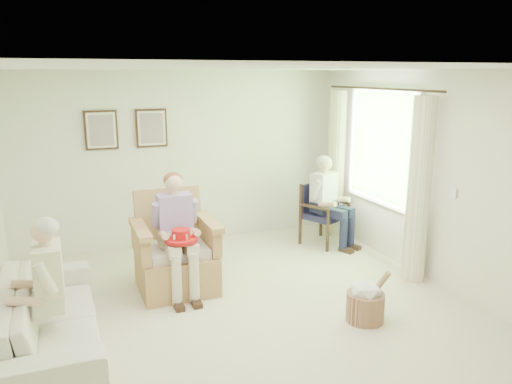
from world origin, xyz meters
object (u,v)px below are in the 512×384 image
Objects in this scene: wicker_armchair at (175,259)px; person_sofa at (44,282)px; sofa at (49,318)px; person_wicker at (177,225)px; person_dark at (328,195)px; wood_armchair at (322,211)px; hatbox at (366,300)px; red_hat at (181,237)px.

person_sofa is (-1.42, -1.07, 0.37)m from wicker_armchair.
sofa is 1.70m from person_wicker.
person_sofa is (-3.90, -1.77, -0.03)m from person_dark.
wood_armchair is 1.55× the size of hatbox.
person_sofa is at bearing -146.78° from person_wicker.
sofa is 1.71× the size of person_sofa.
person_wicker reaches higher than hatbox.
person_wicker is at bearing 89.57° from red_hat.
wicker_armchair is 0.53× the size of sofa.
wicker_armchair is at bearing 173.76° from wood_armchair.
person_dark is 2.70m from red_hat.
person_sofa is at bearing -142.59° from wicker_armchair.
wicker_armchair is at bearing 127.72° from person_sofa.
hatbox is (1.66, -1.41, -0.61)m from person_wicker.
person_wicker is 2.26m from hatbox.
person_dark reaches higher than wood_armchair.
wicker_armchair reaches higher than red_hat.
wood_armchair is at bearing 25.90° from red_hat.
person_sofa is (-1.42, -0.92, -0.10)m from person_wicker.
wood_armchair is 0.71× the size of person_sofa.
hatbox is at bearing 81.61° from person_sofa.
person_dark reaches higher than hatbox.
person_dark reaches higher than person_sofa.
person_sofa reaches higher than red_hat.
person_wicker is (-2.48, -1.01, 0.34)m from wood_armchair.
wicker_armchair is 2.63m from wood_armchair.
person_sofa is 1.59m from red_hat.
person_sofa is at bearing 180.00° from sofa.
person_wicker is at bearing -61.22° from sofa.
person_wicker is (1.42, 0.78, 0.52)m from sofa.
person_dark is at bearing 19.32° from person_wicker.
wicker_armchair is at bearing 170.56° from person_dark.
wicker_armchair is at bearing 90.33° from person_wicker.
red_hat is (1.42, 0.72, 0.02)m from person_sofa.
person_sofa is (-0.00, -0.14, 0.42)m from sofa.
sofa is 3.76× the size of hatbox.
wood_armchair is at bearing 19.27° from wicker_armchair.
person_wicker is 1.06× the size of person_dark.
wicker_armchair is 0.49m from person_wicker.
sofa is at bearing 168.48° from hatbox.
hatbox is (3.08, -0.63, -0.09)m from sofa.
person_wicker is 1.10× the size of person_sofa.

